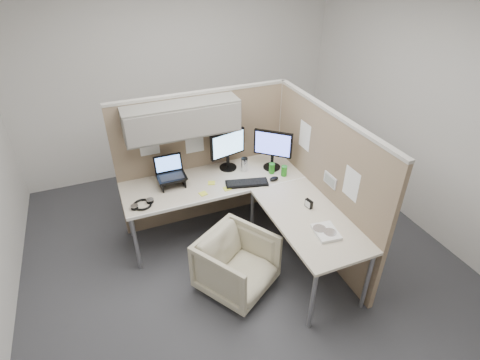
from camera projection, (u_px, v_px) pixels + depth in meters
name	position (u px, v px, depth m)	size (l,w,h in m)	color
ground	(240.00, 257.00, 4.16)	(4.50, 4.50, 0.00)	#35353A
partition_back	(194.00, 141.00, 4.14)	(2.00, 0.36, 1.63)	#8B745B
partition_right	(321.00, 182.00, 3.95)	(0.07, 2.03, 1.63)	#8B745B
desk	(247.00, 198.00, 3.93)	(2.00, 1.98, 0.73)	beige
office_chair	(237.00, 262.00, 3.64)	(0.65, 0.61, 0.67)	beige
monitor_left	(228.00, 147.00, 4.22)	(0.44, 0.20, 0.47)	black
monitor_right	(273.00, 147.00, 4.22)	(0.35, 0.32, 0.47)	black
laptop_station	(171.00, 175.00, 4.01)	(0.30, 0.26, 0.32)	black
keyboard	(247.00, 183.00, 4.07)	(0.46, 0.15, 0.02)	black
mouse	(274.00, 179.00, 4.13)	(0.11, 0.07, 0.04)	black
travel_mug	(244.00, 164.00, 4.27)	(0.08, 0.08, 0.16)	silver
soda_can_green	(284.00, 171.00, 4.20)	(0.07, 0.07, 0.12)	#268C1E
soda_can_silver	(272.00, 168.00, 4.24)	(0.07, 0.07, 0.12)	#268C1E
sticky_note_b	(227.00, 189.00, 4.00)	(0.08, 0.08, 0.01)	yellow
sticky_note_a	(203.00, 194.00, 3.92)	(0.08, 0.08, 0.01)	yellow
sticky_note_d	(212.00, 183.00, 4.09)	(0.08, 0.08, 0.01)	yellow
headphones	(142.00, 204.00, 3.74)	(0.24, 0.24, 0.03)	black
paper_stack	(326.00, 232.00, 3.39)	(0.23, 0.28, 0.03)	white
desk_clock	(309.00, 204.00, 3.70)	(0.05, 0.09, 0.09)	black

